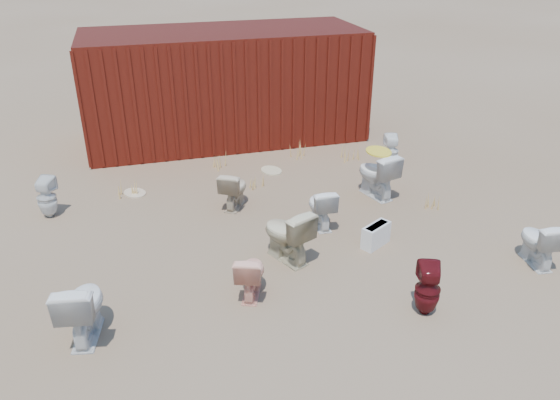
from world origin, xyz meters
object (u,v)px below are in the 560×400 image
object	(u,v)px
toilet_back_yellowlid	(377,174)
toilet_back_a	(47,197)
toilet_front_a	(82,307)
toilet_front_c	(321,207)
loose_tank	(376,235)
toilet_front_e	(539,242)
toilet_back_beige_right	(234,189)
toilet_front_pink	(251,274)
toilet_front_maroon	(428,289)
shipping_container	(225,85)
toilet_back_e	(391,151)
toilet_back_beige_left	(287,234)

from	to	relation	value
toilet_back_yellowlid	toilet_back_a	bearing A→B (deg)	-22.54
toilet_front_a	toilet_back_a	xyz separation A→B (m)	(-0.71, 3.32, -0.06)
toilet_front_c	loose_tank	distance (m)	1.03
toilet_front_a	toilet_back_yellowlid	size ratio (longest dim) A/B	0.98
toilet_front_e	toilet_back_beige_right	world-z (taller)	toilet_front_e
toilet_back_yellowlid	loose_tank	bearing A→B (deg)	50.74
toilet_back_yellowlid	toilet_front_pink	bearing A→B (deg)	24.14
toilet_front_a	toilet_front_pink	bearing A→B (deg)	-162.25
toilet_front_e	toilet_back_beige_right	distance (m)	4.83
toilet_back_a	loose_tank	bearing A→B (deg)	177.87
toilet_front_maroon	loose_tank	bearing A→B (deg)	-71.00
toilet_back_yellowlid	toilet_front_a	bearing A→B (deg)	12.75
toilet_front_a	toilet_front_pink	xyz separation A→B (m)	(2.07, 0.27, -0.09)
shipping_container	toilet_front_pink	xyz separation A→B (m)	(-0.83, -6.13, -0.88)
toilet_front_a	toilet_front_e	world-z (taller)	toilet_front_a
shipping_container	toilet_back_a	world-z (taller)	shipping_container
toilet_back_a	toilet_back_e	world-z (taller)	toilet_back_a
toilet_front_pink	toilet_back_yellowlid	distance (m)	3.65
shipping_container	toilet_front_pink	size ratio (longest dim) A/B	9.28
toilet_front_maroon	loose_tank	xyz separation A→B (m)	(0.08, 1.67, -0.18)
toilet_back_a	loose_tank	distance (m)	5.42
toilet_front_pink	toilet_front_maroon	size ratio (longest dim) A/B	0.92
toilet_back_e	toilet_back_beige_left	bearing A→B (deg)	57.13
toilet_front_c	toilet_back_beige_left	world-z (taller)	toilet_back_beige_left
shipping_container	toilet_back_beige_left	distance (m)	5.49
toilet_back_beige_left	toilet_back_yellowlid	distance (m)	2.67
toilet_front_e	toilet_back_a	size ratio (longest dim) A/B	1.02
toilet_front_c	toilet_back_beige_left	xyz separation A→B (m)	(-0.81, -0.82, 0.07)
toilet_front_a	toilet_front_e	distance (m)	6.19
toilet_front_pink	toilet_back_beige_left	xyz separation A→B (m)	(0.69, 0.70, 0.10)
toilet_front_maroon	toilet_back_e	distance (m)	4.69
toilet_back_a	toilet_back_e	xyz separation A→B (m)	(6.44, 0.39, -0.01)
toilet_back_beige_right	loose_tank	xyz separation A→B (m)	(1.82, -1.85, -0.16)
toilet_front_c	toilet_front_maroon	distance (m)	2.53
shipping_container	toilet_front_maroon	bearing A→B (deg)	-80.36
toilet_back_beige_left	toilet_back_e	world-z (taller)	toilet_back_beige_left
toilet_back_a	toilet_front_c	bearing A→B (deg)	-176.21
toilet_front_a	toilet_back_e	distance (m)	6.83
toilet_front_e	toilet_back_yellowlid	world-z (taller)	toilet_back_yellowlid
toilet_front_a	toilet_back_a	distance (m)	3.39
toilet_front_c	toilet_back_beige_right	bearing A→B (deg)	-38.45
shipping_container	toilet_front_maroon	distance (m)	7.24
toilet_front_pink	toilet_front_e	distance (m)	4.14
toilet_front_e	toilet_back_beige_left	xyz separation A→B (m)	(-3.43, 1.07, 0.06)
shipping_container	toilet_front_c	xyz separation A→B (m)	(0.68, -4.61, -0.86)
toilet_front_pink	toilet_back_yellowlid	size ratio (longest dim) A/B	0.76
toilet_front_maroon	loose_tank	size ratio (longest dim) A/B	1.40
toilet_back_beige_right	loose_tank	world-z (taller)	toilet_back_beige_right
shipping_container	toilet_back_yellowlid	bearing A→B (deg)	-62.40
toilet_front_e	toilet_back_e	world-z (taller)	toilet_front_e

